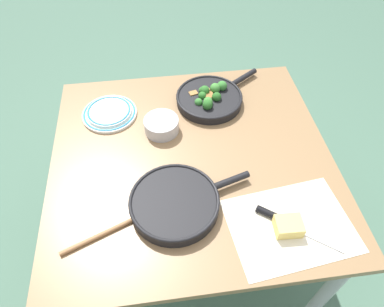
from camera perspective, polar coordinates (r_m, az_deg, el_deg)
ground_plane at (r=1.92m, az=-0.00°, el=-14.70°), size 14.00×14.00×0.00m
dining_table_red at (r=1.36m, az=-0.00°, el=-2.75°), size 1.06×1.01×0.73m
skillet_broccoli at (r=1.50m, az=3.00°, el=9.29°), size 0.39×0.32×0.07m
skillet_eggs at (r=1.15m, az=-2.81°, el=-8.18°), size 0.42×0.30×0.05m
wooden_spoon at (r=1.15m, az=-10.44°, el=-11.03°), size 0.35×0.16×0.02m
parchment_sheet at (r=1.18m, az=16.06°, el=-11.43°), size 0.42×0.34×0.00m
grater_knife at (r=1.17m, az=15.43°, el=-10.97°), size 0.25×0.20×0.02m
cheese_block at (r=1.15m, az=15.76°, el=-11.58°), size 0.09×0.07×0.05m
dinner_plate_stack at (r=1.48m, az=-13.61°, el=6.67°), size 0.23×0.23×0.03m
prep_bowl_steel at (r=1.37m, az=-5.11°, el=4.72°), size 0.14×0.14×0.06m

